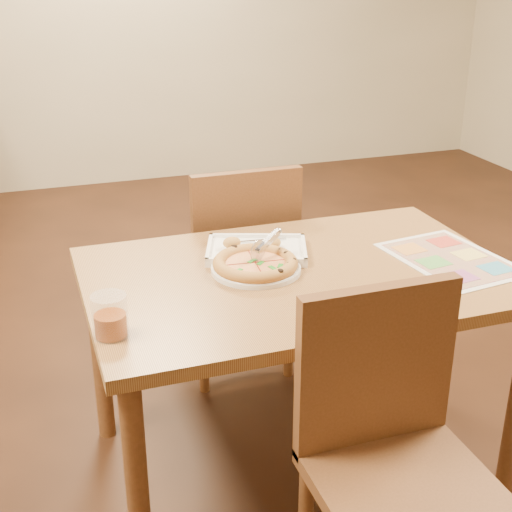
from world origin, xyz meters
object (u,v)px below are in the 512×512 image
object	(u,v)px
glass_tumbler	(110,319)
menu	(451,259)
dining_table	(298,297)
pizza	(255,264)
plate	(256,269)
appetizer_tray	(256,250)
chair_near	(391,426)
pizza_cutter	(265,244)
chair_far	(240,248)

from	to	relation	value
glass_tumbler	menu	size ratio (longest dim) A/B	0.27
dining_table	pizza	distance (m)	0.18
plate	appetizer_tray	bearing A→B (deg)	71.28
chair_near	pizza_cutter	xyz separation A→B (m)	(-0.09, 0.67, 0.23)
chair_near	glass_tumbler	bearing A→B (deg)	147.38
pizza_cutter	chair_far	bearing A→B (deg)	50.74
dining_table	chair_near	bearing A→B (deg)	-90.00
chair_near	pizza	distance (m)	0.68
pizza_cutter	glass_tumbler	size ratio (longest dim) A/B	1.06
menu	chair_far	bearing A→B (deg)	126.48
dining_table	menu	distance (m)	0.51
chair_near	appetizer_tray	size ratio (longest dim) A/B	1.25
plate	pizza_cutter	bearing A→B (deg)	26.35
plate	appetizer_tray	distance (m)	0.13
chair_near	chair_far	distance (m)	1.20
glass_tumbler	chair_far	bearing A→B (deg)	53.51
chair_far	plate	world-z (taller)	chair_far
appetizer_tray	glass_tumbler	size ratio (longest dim) A/B	3.28
chair_near	plate	distance (m)	0.68
chair_far	glass_tumbler	size ratio (longest dim) A/B	4.11
chair_near	glass_tumbler	world-z (taller)	chair_near
plate	pizza	size ratio (longest dim) A/B	1.06
chair_near	chair_far	size ratio (longest dim) A/B	1.00
chair_far	pizza	bearing A→B (deg)	77.18
pizza	appetizer_tray	world-z (taller)	appetizer_tray
chair_near	chair_far	xyz separation A→B (m)	(-0.00, 1.20, 0.00)
menu	dining_table	bearing A→B (deg)	171.93
chair_near	menu	xyz separation A→B (m)	(0.50, 0.53, 0.16)
appetizer_tray	glass_tumbler	distance (m)	0.65
dining_table	chair_far	bearing A→B (deg)	90.00
pizza_cutter	menu	xyz separation A→B (m)	(0.58, -0.14, -0.08)
plate	pizza	distance (m)	0.02
plate	appetizer_tray	size ratio (longest dim) A/B	0.74
dining_table	glass_tumbler	size ratio (longest dim) A/B	11.37
chair_near	plate	xyz separation A→B (m)	(-0.12, 0.65, 0.16)
glass_tumbler	menu	xyz separation A→B (m)	(1.10, 0.14, -0.05)
pizza_cutter	glass_tumbler	xyz separation A→B (m)	(-0.52, -0.28, -0.03)
glass_tumbler	pizza_cutter	bearing A→B (deg)	28.55
chair_near	menu	bearing A→B (deg)	46.91
chair_near	plate	bearing A→B (deg)	100.70
chair_near	glass_tumbler	distance (m)	0.75
menu	pizza_cutter	bearing A→B (deg)	166.76
plate	menu	world-z (taller)	plate
appetizer_tray	chair_far	bearing A→B (deg)	79.37
dining_table	pizza_cutter	bearing A→B (deg)	142.28
appetizer_tray	menu	distance (m)	0.63
dining_table	glass_tumbler	bearing A→B (deg)	-160.41
appetizer_tray	glass_tumbler	xyz separation A→B (m)	(-0.52, -0.39, 0.04)
dining_table	appetizer_tray	xyz separation A→B (m)	(-0.08, 0.17, 0.10)
appetizer_tray	menu	xyz separation A→B (m)	(0.58, -0.25, -0.01)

